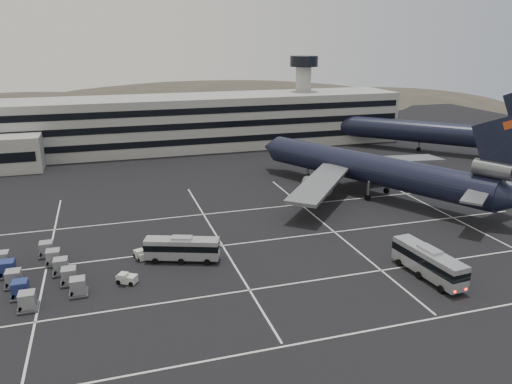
% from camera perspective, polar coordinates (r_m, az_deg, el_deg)
% --- Properties ---
extents(ground, '(260.00, 260.00, 0.00)m').
position_cam_1_polar(ground, '(71.54, 1.61, -6.81)').
color(ground, black).
rests_on(ground, ground).
extents(lane_markings, '(90.00, 55.62, 0.01)m').
position_cam_1_polar(lane_markings, '(72.45, 2.14, -6.49)').
color(lane_markings, silver).
rests_on(lane_markings, ground).
extents(terminal, '(125.00, 26.00, 24.00)m').
position_cam_1_polar(terminal, '(135.98, -9.30, 7.69)').
color(terminal, gray).
rests_on(terminal, ground).
extents(hills, '(352.00, 180.00, 44.00)m').
position_cam_1_polar(hills, '(238.63, -7.50, 7.27)').
color(hills, '#38332B').
rests_on(hills, ground).
extents(trijet_main, '(42.80, 53.65, 18.08)m').
position_cam_1_polar(trijet_main, '(97.29, 13.14, 2.61)').
color(trijet_main, black).
rests_on(trijet_main, ground).
extents(trijet_far, '(44.16, 45.11, 18.08)m').
position_cam_1_polar(trijet_far, '(139.03, 18.66, 6.60)').
color(trijet_far, black).
rests_on(trijet_far, ground).
extents(bus_near, '(3.69, 11.52, 4.00)m').
position_cam_1_polar(bus_near, '(67.07, 19.11, -7.50)').
color(bus_near, gray).
rests_on(bus_near, ground).
extents(bus_far, '(10.28, 5.60, 3.56)m').
position_cam_1_polar(bus_far, '(68.59, -8.44, -6.33)').
color(bus_far, gray).
rests_on(bus_far, ground).
extents(tug_a, '(2.04, 2.62, 1.49)m').
position_cam_1_polar(tug_a, '(70.78, -13.00, -6.97)').
color(tug_a, silver).
rests_on(tug_a, ground).
extents(tug_b, '(2.75, 2.48, 1.52)m').
position_cam_1_polar(tug_b, '(64.62, -14.46, -9.52)').
color(tug_b, silver).
rests_on(tug_b, ground).
extents(uld_cluster, '(12.69, 17.68, 2.08)m').
position_cam_1_polar(uld_cluster, '(68.94, -23.64, -8.41)').
color(uld_cluster, '#2D2D30').
rests_on(uld_cluster, ground).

